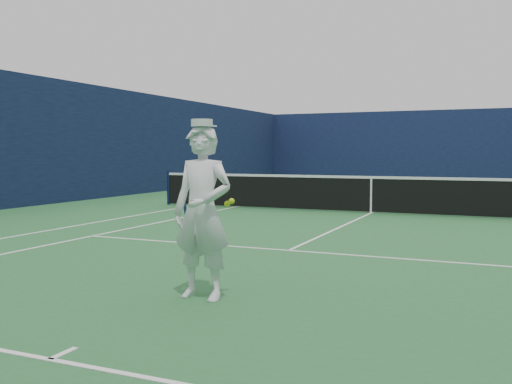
% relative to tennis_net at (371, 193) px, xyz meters
% --- Properties ---
extents(ground, '(80.00, 80.00, 0.00)m').
position_rel_tennis_net_xyz_m(ground, '(0.00, 0.00, -0.55)').
color(ground, '#256330').
rests_on(ground, ground).
extents(court_markings, '(11.03, 23.83, 0.01)m').
position_rel_tennis_net_xyz_m(court_markings, '(0.00, 0.00, -0.55)').
color(court_markings, white).
rests_on(court_markings, ground).
extents(windscreen_fence, '(20.12, 36.12, 4.00)m').
position_rel_tennis_net_xyz_m(windscreen_fence, '(0.00, 0.00, 1.45)').
color(windscreen_fence, '#10183B').
rests_on(windscreen_fence, ground).
extents(tennis_net, '(12.88, 0.09, 1.07)m').
position_rel_tennis_net_xyz_m(tennis_net, '(0.00, 0.00, 0.00)').
color(tennis_net, '#141E4C').
rests_on(tennis_net, ground).
extents(tennis_player, '(0.78, 0.50, 2.01)m').
position_rel_tennis_net_xyz_m(tennis_player, '(0.19, -9.71, 0.43)').
color(tennis_player, white).
rests_on(tennis_player, ground).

